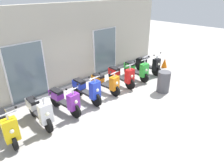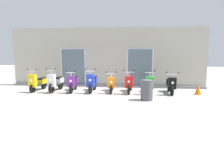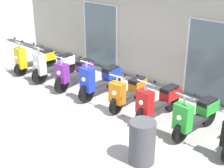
# 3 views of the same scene
# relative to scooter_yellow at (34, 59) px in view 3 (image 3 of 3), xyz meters

# --- Properties ---
(ground_plane) EXTENTS (40.00, 40.00, 0.00)m
(ground_plane) POSITION_rel_scooter_yellow_xyz_m (3.53, -0.95, -0.47)
(ground_plane) COLOR #A8A39E
(storefront_facade) EXTENTS (11.68, 0.50, 3.53)m
(storefront_facade) POSITION_rel_scooter_yellow_xyz_m (3.53, 1.87, 1.24)
(storefront_facade) COLOR #B2AD9E
(storefront_facade) RESTS_ON ground_plane
(scooter_yellow) EXTENTS (0.57, 1.58, 1.26)m
(scooter_yellow) POSITION_rel_scooter_yellow_xyz_m (0.00, 0.00, 0.00)
(scooter_yellow) COLOR black
(scooter_yellow) RESTS_ON ground_plane
(scooter_white) EXTENTS (0.54, 1.67, 1.29)m
(scooter_white) POSITION_rel_scooter_yellow_xyz_m (1.01, 0.03, 0.02)
(scooter_white) COLOR black
(scooter_white) RESTS_ON ground_plane
(scooter_purple) EXTENTS (0.54, 1.64, 1.20)m
(scooter_purple) POSITION_rel_scooter_yellow_xyz_m (1.97, 0.06, 0.02)
(scooter_purple) COLOR black
(scooter_purple) RESTS_ON ground_plane
(scooter_blue) EXTENTS (0.55, 1.65, 1.28)m
(scooter_blue) POSITION_rel_scooter_yellow_xyz_m (3.02, 0.09, 0.04)
(scooter_blue) COLOR black
(scooter_blue) RESTS_ON ground_plane
(scooter_orange) EXTENTS (0.54, 1.55, 1.15)m
(scooter_orange) POSITION_rel_scooter_yellow_xyz_m (4.04, 0.13, -0.02)
(scooter_orange) COLOR black
(scooter_orange) RESTS_ON ground_plane
(scooter_red) EXTENTS (0.59, 1.66, 1.26)m
(scooter_red) POSITION_rel_scooter_yellow_xyz_m (5.01, 0.11, 0.03)
(scooter_red) COLOR black
(scooter_red) RESTS_ON ground_plane
(scooter_green) EXTENTS (0.54, 1.59, 1.25)m
(scooter_green) POSITION_rel_scooter_yellow_xyz_m (6.06, 0.08, 0.01)
(scooter_green) COLOR black
(scooter_green) RESTS_ON ground_plane
(trash_bin) EXTENTS (0.53, 0.53, 0.91)m
(trash_bin) POSITION_rel_scooter_yellow_xyz_m (5.80, -1.57, -0.02)
(trash_bin) COLOR #4C4C51
(trash_bin) RESTS_ON ground_plane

